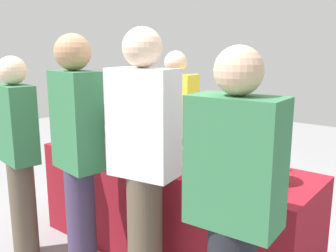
{
  "coord_description": "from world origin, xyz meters",
  "views": [
    {
      "loc": [
        1.71,
        -2.15,
        1.61
      ],
      "look_at": [
        0.0,
        0.0,
        1.04
      ],
      "focal_mm": 39.67,
      "sensor_mm": 36.0,
      "label": 1
    }
  ],
  "objects_px": {
    "wine_bottle_3": "(169,141)",
    "wine_glass_3": "(236,169)",
    "wine_glass_0": "(84,133)",
    "wine_bottle_5": "(262,156)",
    "wine_glass_4": "(251,171)",
    "guest_0": "(19,151)",
    "ice_bucket": "(264,166)",
    "wine_bottle_4": "(192,144)",
    "guest_1": "(78,153)",
    "wine_bottle_0": "(104,126)",
    "menu_board": "(153,153)",
    "wine_bottle_1": "(114,130)",
    "wine_glass_1": "(130,140)",
    "wine_bottle_2": "(133,130)",
    "wine_glass_2": "(181,151)",
    "server_pouring": "(175,128)",
    "guest_3": "(233,211)",
    "guest_2": "(144,161)"
  },
  "relations": [
    {
      "from": "menu_board",
      "to": "wine_glass_3",
      "type": "bearing_deg",
      "value": -22.35
    },
    {
      "from": "wine_bottle_3",
      "to": "wine_glass_1",
      "type": "xyz_separation_m",
      "value": [
        -0.28,
        -0.14,
        -0.01
      ]
    },
    {
      "from": "wine_bottle_1",
      "to": "wine_bottle_2",
      "type": "xyz_separation_m",
      "value": [
        0.14,
        0.09,
        -0.0
      ]
    },
    {
      "from": "wine_bottle_3",
      "to": "wine_glass_3",
      "type": "bearing_deg",
      "value": -19.91
    },
    {
      "from": "wine_glass_0",
      "to": "server_pouring",
      "type": "relative_size",
      "value": 0.09
    },
    {
      "from": "ice_bucket",
      "to": "wine_glass_2",
      "type": "bearing_deg",
      "value": -178.56
    },
    {
      "from": "wine_glass_0",
      "to": "wine_glass_1",
      "type": "xyz_separation_m",
      "value": [
        0.49,
        0.07,
        -0.0
      ]
    },
    {
      "from": "server_pouring",
      "to": "ice_bucket",
      "type": "bearing_deg",
      "value": 146.43
    },
    {
      "from": "menu_board",
      "to": "wine_bottle_4",
      "type": "bearing_deg",
      "value": -24.78
    },
    {
      "from": "wine_glass_1",
      "to": "ice_bucket",
      "type": "relative_size",
      "value": 0.59
    },
    {
      "from": "server_pouring",
      "to": "guest_3",
      "type": "height_order",
      "value": "guest_3"
    },
    {
      "from": "wine_bottle_5",
      "to": "wine_glass_3",
      "type": "height_order",
      "value": "wine_bottle_5"
    },
    {
      "from": "wine_bottle_5",
      "to": "wine_bottle_4",
      "type": "bearing_deg",
      "value": -178.46
    },
    {
      "from": "wine_bottle_3",
      "to": "wine_glass_4",
      "type": "xyz_separation_m",
      "value": [
        0.84,
        -0.25,
        -0.01
      ]
    },
    {
      "from": "wine_bottle_1",
      "to": "wine_bottle_4",
      "type": "xyz_separation_m",
      "value": [
        0.84,
        0.01,
        0.01
      ]
    },
    {
      "from": "wine_glass_4",
      "to": "guest_2",
      "type": "bearing_deg",
      "value": -143.59
    },
    {
      "from": "wine_glass_0",
      "to": "ice_bucket",
      "type": "height_order",
      "value": "ice_bucket"
    },
    {
      "from": "wine_bottle_5",
      "to": "wine_glass_4",
      "type": "bearing_deg",
      "value": -77.36
    },
    {
      "from": "wine_glass_2",
      "to": "guest_2",
      "type": "xyz_separation_m",
      "value": [
        0.08,
        -0.49,
        0.06
      ]
    },
    {
      "from": "wine_glass_3",
      "to": "guest_3",
      "type": "relative_size",
      "value": 0.09
    },
    {
      "from": "ice_bucket",
      "to": "guest_0",
      "type": "xyz_separation_m",
      "value": [
        -1.65,
        -0.69,
        -0.04
      ]
    },
    {
      "from": "wine_bottle_0",
      "to": "ice_bucket",
      "type": "xyz_separation_m",
      "value": [
        1.7,
        -0.21,
        0.0
      ]
    },
    {
      "from": "wine_bottle_2",
      "to": "menu_board",
      "type": "xyz_separation_m",
      "value": [
        -0.35,
        0.66,
        -0.42
      ]
    },
    {
      "from": "wine_bottle_4",
      "to": "guest_0",
      "type": "xyz_separation_m",
      "value": [
        -1.01,
        -0.83,
        -0.05
      ]
    },
    {
      "from": "wine_bottle_5",
      "to": "menu_board",
      "type": "bearing_deg",
      "value": 155.29
    },
    {
      "from": "wine_bottle_3",
      "to": "wine_glass_0",
      "type": "height_order",
      "value": "wine_bottle_3"
    },
    {
      "from": "wine_glass_4",
      "to": "wine_bottle_0",
      "type": "bearing_deg",
      "value": 168.96
    },
    {
      "from": "wine_bottle_3",
      "to": "wine_bottle_5",
      "type": "xyz_separation_m",
      "value": [
        0.77,
        0.02,
        0.01
      ]
    },
    {
      "from": "wine_bottle_4",
      "to": "menu_board",
      "type": "height_order",
      "value": "wine_bottle_4"
    },
    {
      "from": "wine_bottle_5",
      "to": "guest_0",
      "type": "xyz_separation_m",
      "value": [
        -1.56,
        -0.84,
        -0.05
      ]
    },
    {
      "from": "wine_glass_2",
      "to": "ice_bucket",
      "type": "bearing_deg",
      "value": 1.44
    },
    {
      "from": "wine_bottle_4",
      "to": "server_pouring",
      "type": "bearing_deg",
      "value": 136.52
    },
    {
      "from": "ice_bucket",
      "to": "guest_3",
      "type": "bearing_deg",
      "value": -77.64
    },
    {
      "from": "wine_glass_4",
      "to": "guest_0",
      "type": "distance_m",
      "value": 1.72
    },
    {
      "from": "guest_0",
      "to": "guest_1",
      "type": "height_order",
      "value": "guest_1"
    },
    {
      "from": "wine_glass_3",
      "to": "menu_board",
      "type": "bearing_deg",
      "value": 146.83
    },
    {
      "from": "server_pouring",
      "to": "guest_0",
      "type": "relative_size",
      "value": 1.02
    },
    {
      "from": "wine_bottle_1",
      "to": "wine_bottle_5",
      "type": "bearing_deg",
      "value": 0.91
    },
    {
      "from": "guest_0",
      "to": "wine_glass_3",
      "type": "bearing_deg",
      "value": 29.14
    },
    {
      "from": "wine_glass_1",
      "to": "wine_glass_3",
      "type": "relative_size",
      "value": 1.0
    },
    {
      "from": "wine_bottle_4",
      "to": "guest_1",
      "type": "bearing_deg",
      "value": -114.89
    },
    {
      "from": "wine_glass_2",
      "to": "wine_glass_3",
      "type": "relative_size",
      "value": 0.97
    },
    {
      "from": "wine_glass_0",
      "to": "wine_glass_3",
      "type": "bearing_deg",
      "value": -1.89
    },
    {
      "from": "wine_bottle_0",
      "to": "wine_bottle_3",
      "type": "xyz_separation_m",
      "value": [
        0.83,
        -0.07,
        0.0
      ]
    },
    {
      "from": "wine_bottle_3",
      "to": "wine_glass_4",
      "type": "bearing_deg",
      "value": -16.96
    },
    {
      "from": "wine_glass_2",
      "to": "menu_board",
      "type": "height_order",
      "value": "menu_board"
    },
    {
      "from": "wine_glass_4",
      "to": "wine_bottle_3",
      "type": "bearing_deg",
      "value": 163.04
    },
    {
      "from": "wine_bottle_3",
      "to": "wine_bottle_5",
      "type": "height_order",
      "value": "wine_bottle_5"
    },
    {
      "from": "wine_bottle_0",
      "to": "guest_1",
      "type": "height_order",
      "value": "guest_1"
    },
    {
      "from": "guest_0",
      "to": "wine_glass_1",
      "type": "bearing_deg",
      "value": 62.45
    }
  ]
}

